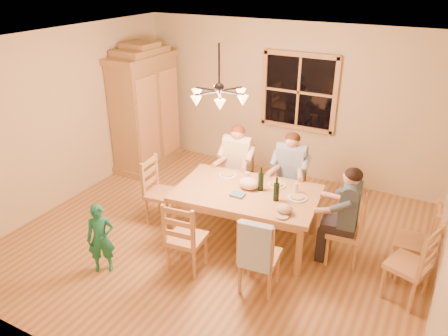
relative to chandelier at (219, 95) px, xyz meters
The scene contains 31 objects.
floor 2.08m from the chandelier, ahead, with size 5.50×5.50×0.00m, color olive.
ceiling 0.62m from the chandelier, ahead, with size 5.50×5.00×0.02m, color white.
wall_back 2.60m from the chandelier, 90.00° to the left, with size 5.50×0.02×2.70m, color beige.
wall_left 2.84m from the chandelier, behind, with size 0.02×5.00×2.70m, color beige.
window 2.53m from the chandelier, 85.36° to the left, with size 1.30×0.06×1.30m.
chandelier is the anchor object (origin of this frame).
armoire 3.08m from the chandelier, 146.54° to the left, with size 0.66×1.40×2.30m.
dining_table 1.46m from the chandelier, 24.87° to the left, with size 2.01×1.35×0.76m.
chair_far_left 2.05m from the chandelier, 103.06° to the left, with size 0.48×0.46×0.99m.
chair_far_right 2.17m from the chandelier, 60.73° to the left, with size 0.48×0.46×0.99m.
chair_near_left 1.94m from the chandelier, 93.34° to the right, with size 0.48×0.46×0.99m.
chair_near_right 2.10m from the chandelier, 37.45° to the right, with size 0.48×0.46×0.99m.
chair_end_left 2.03m from the chandelier, behind, with size 0.46×0.48×0.99m.
chair_end_right 2.44m from the chandelier, 10.03° to the left, with size 0.46×0.48×0.99m.
adult_woman 1.61m from the chandelier, 103.06° to the left, with size 0.42×0.46×0.87m.
adult_plaid_man 1.75m from the chandelier, 60.73° to the left, with size 0.42×0.46×0.87m.
adult_slate_man 2.08m from the chandelier, 10.03° to the left, with size 0.46×0.42×0.87m.
towel 1.87m from the chandelier, 43.69° to the right, with size 0.38×0.10×0.58m, color #A9C4E5.
wine_bottle_a 1.28m from the chandelier, 29.19° to the left, with size 0.08×0.08×0.33m, color black.
wine_bottle_b 1.39m from the chandelier, ahead, with size 0.08×0.08×0.33m, color black.
plate_woman 1.39m from the chandelier, 104.12° to the left, with size 0.26×0.26×0.02m, color white.
plate_plaid 1.53m from the chandelier, 38.34° to the left, with size 0.26×0.26×0.02m, color white.
plate_slate 1.67m from the chandelier, 15.48° to the left, with size 0.26×0.26×0.02m, color white.
wine_glass_a 1.33m from the chandelier, 63.59° to the left, with size 0.06×0.06×0.14m, color silver.
wine_glass_b 1.61m from the chandelier, 24.42° to the left, with size 0.06×0.06×0.14m, color silver.
cap 1.60m from the chandelier, ahead, with size 0.20×0.20×0.11m, color tan.
napkin 1.33m from the chandelier, ahead, with size 0.18×0.14×0.03m, color slate.
cloth_bundle 1.30m from the chandelier, 36.83° to the left, with size 0.28×0.22×0.15m, color beige.
child 2.29m from the chandelier, 126.61° to the right, with size 0.34×0.22×0.92m, color #197457.
chair_spare_front 3.03m from the chandelier, ahead, with size 0.54×0.55×0.99m.
chair_spare_back 3.06m from the chandelier, 10.02° to the left, with size 0.43×0.45×0.99m.
Camera 1 is at (2.48, -4.55, 3.52)m, focal length 35.00 mm.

